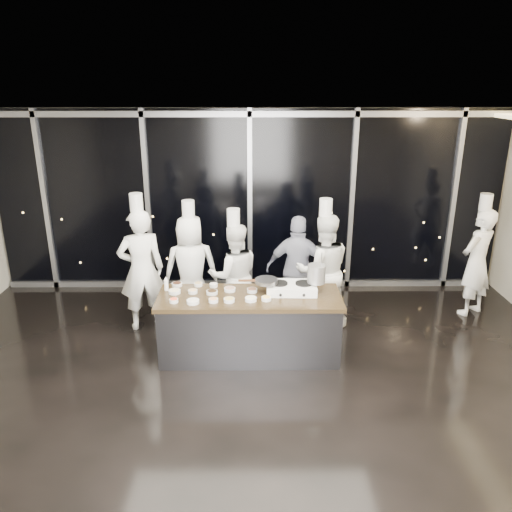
% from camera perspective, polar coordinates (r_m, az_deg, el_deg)
% --- Properties ---
extents(ground, '(9.00, 9.00, 0.00)m').
position_cam_1_polar(ground, '(6.35, -0.77, -15.34)').
color(ground, black).
rests_on(ground, ground).
extents(room_shell, '(9.02, 7.02, 3.21)m').
position_cam_1_polar(room_shell, '(5.40, 1.00, 4.67)').
color(room_shell, beige).
rests_on(room_shell, ground).
extents(window_wall, '(8.90, 0.11, 3.20)m').
position_cam_1_polar(window_wall, '(8.88, -0.70, 6.23)').
color(window_wall, black).
rests_on(window_wall, ground).
extents(demo_counter, '(2.46, 0.86, 0.90)m').
position_cam_1_polar(demo_counter, '(6.89, -0.75, -7.96)').
color(demo_counter, '#353439').
rests_on(demo_counter, ground).
extents(stove, '(0.68, 0.44, 0.14)m').
position_cam_1_polar(stove, '(6.80, 4.06, -3.64)').
color(stove, white).
rests_on(stove, demo_counter).
extents(frying_pan, '(0.54, 0.32, 0.05)m').
position_cam_1_polar(frying_pan, '(6.74, 1.12, -2.86)').
color(frying_pan, gray).
rests_on(frying_pan, stove).
extents(stock_pot, '(0.25, 0.25, 0.24)m').
position_cam_1_polar(stock_pot, '(6.77, 6.92, -2.04)').
color(stock_pot, '#AFAFB1').
rests_on(stock_pot, stove).
extents(prep_bowls, '(1.39, 0.73, 0.05)m').
position_cam_1_polar(prep_bowls, '(6.73, -4.98, -4.29)').
color(prep_bowls, silver).
rests_on(prep_bowls, demo_counter).
extents(squeeze_bottle, '(0.06, 0.06, 0.20)m').
position_cam_1_polar(squeeze_bottle, '(6.94, -10.23, -3.14)').
color(squeeze_bottle, white).
rests_on(squeeze_bottle, demo_counter).
extents(chef_far_left, '(0.79, 0.65, 2.11)m').
position_cam_1_polar(chef_far_left, '(7.67, -12.95, -1.46)').
color(chef_far_left, white).
rests_on(chef_far_left, ground).
extents(chef_left, '(0.91, 0.67, 1.94)m').
position_cam_1_polar(chef_left, '(7.82, -7.44, -1.37)').
color(chef_left, white).
rests_on(chef_left, ground).
extents(chef_center, '(0.89, 0.75, 1.86)m').
position_cam_1_polar(chef_center, '(7.61, -2.50, -2.18)').
color(chef_center, white).
rests_on(chef_center, ground).
extents(guest, '(1.07, 0.61, 1.71)m').
position_cam_1_polar(guest, '(7.74, 4.85, -1.58)').
color(guest, '#141737').
rests_on(guest, ground).
extents(chef_right, '(0.93, 0.76, 2.01)m').
position_cam_1_polar(chef_right, '(7.66, 7.64, -1.60)').
color(chef_right, white).
rests_on(chef_right, ground).
extents(chef_side, '(0.77, 0.71, 2.00)m').
position_cam_1_polar(chef_side, '(8.69, 23.91, -0.55)').
color(chef_side, white).
rests_on(chef_side, ground).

